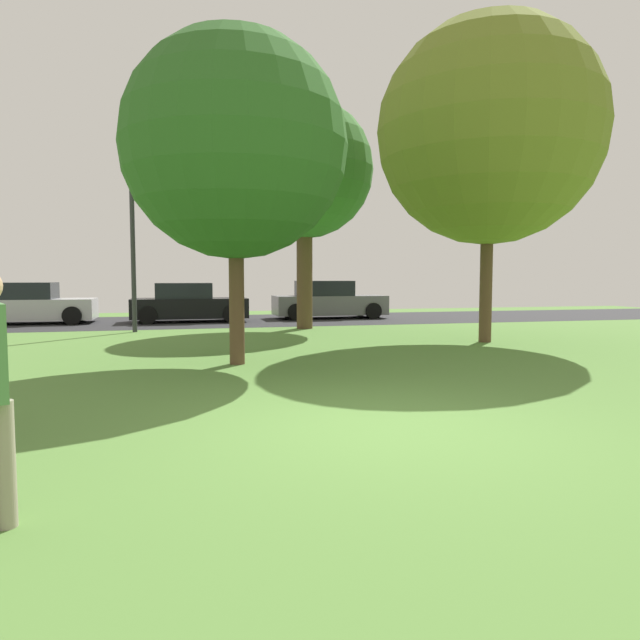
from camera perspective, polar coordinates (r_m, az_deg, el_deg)
The scene contains 9 objects.
ground_plane at distance 6.61m, azimuth 6.55°, elevation -10.35°, with size 44.00×44.00×0.00m, color #547F38.
road_strip at distance 22.16m, azimuth -8.10°, elevation -0.05°, with size 44.00×6.40×0.01m, color #28282B.
maple_tree_near at distance 18.85m, azimuth -1.55°, elevation 14.54°, with size 4.36×4.36×7.23m.
oak_tree_left at distance 11.33m, azimuth -8.37°, elevation 16.58°, with size 4.21×4.21×6.20m.
oak_tree_center at distance 15.70m, azimuth 16.33°, elevation 17.32°, with size 5.58×5.58×8.05m.
parked_car_silver at distance 22.88m, azimuth -26.73°, elevation 1.33°, with size 4.29×2.08×1.46m.
parked_car_black at distance 21.88m, azimuth -12.84°, elevation 1.54°, with size 4.16×2.01×1.44m.
parked_car_grey at distance 23.14m, azimuth 0.82°, elevation 1.86°, with size 4.43×1.93×1.50m.
street_lamp_post at distance 18.23m, azimuth -17.93°, elevation 5.93°, with size 0.14×0.14×4.50m, color #2D2D33.
Camera 1 is at (-2.25, -5.98, 1.67)m, focal length 32.49 mm.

